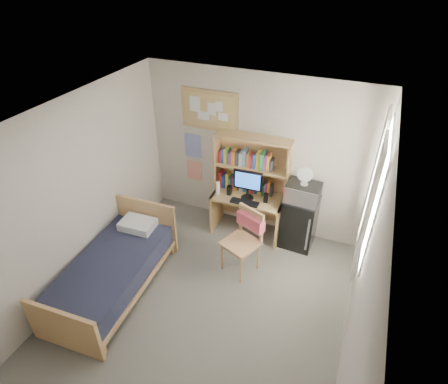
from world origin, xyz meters
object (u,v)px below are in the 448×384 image
at_px(monitor, 248,185).
at_px(microwave, 303,193).
at_px(speaker_right, 266,198).
at_px(bulletin_board, 210,110).
at_px(mini_fridge, 299,222).
at_px(desk, 248,214).
at_px(desk_fan, 305,176).
at_px(desk_chair, 241,243).
at_px(bed, 113,275).
at_px(speaker_left, 229,190).

bearing_deg(monitor, microwave, 2.85).
bearing_deg(speaker_right, bulletin_board, 160.48).
relative_size(mini_fridge, microwave, 1.72).
bearing_deg(desk, monitor, -90.00).
relative_size(speaker_right, desk_fan, 0.56).
relative_size(desk_chair, mini_fridge, 1.20).
relative_size(monitor, microwave, 0.99).
distance_m(desk, microwave, 1.05).
bearing_deg(desk, bed, -126.05).
distance_m(desk_chair, speaker_right, 0.87).
relative_size(bulletin_board, desk_chair, 0.93).
distance_m(mini_fridge, speaker_right, 0.66).
distance_m(speaker_right, desk_fan, 0.72).
distance_m(speaker_left, microwave, 1.16).
xyz_separation_m(microwave, desk_fan, (0.00, 0.00, 0.28)).
height_order(desk, bed, desk).
xyz_separation_m(monitor, microwave, (0.84, 0.08, 0.04)).
bearing_deg(monitor, speaker_right, -0.00).
bearing_deg(monitor, desk_fan, 2.85).
xyz_separation_m(bulletin_board, desk_chair, (0.98, -1.16, -1.42)).
height_order(desk_chair, desk_fan, desk_fan).
xyz_separation_m(desk, microwave, (0.84, 0.02, 0.63)).
relative_size(desk, microwave, 2.31).
height_order(desk, monitor, monitor).
relative_size(monitor, speaker_left, 2.97).
bearing_deg(desk, bulletin_board, 157.46).
relative_size(bed, microwave, 3.92).
relative_size(desk, speaker_right, 7.34).
bearing_deg(desk_chair, speaker_left, 144.15).
height_order(bulletin_board, monitor, bulletin_board).
distance_m(mini_fridge, desk_fan, 0.84).
bearing_deg(mini_fridge, desk, -175.67).
height_order(speaker_left, microwave, microwave).
height_order(desk, microwave, microwave).
height_order(mini_fridge, desk_fan, desk_fan).
height_order(bulletin_board, speaker_right, bulletin_board).
xyz_separation_m(bed, speaker_right, (1.58, 1.86, 0.52)).
xyz_separation_m(desk_chair, bed, (-1.48, -1.04, -0.24)).
xyz_separation_m(monitor, speaker_left, (-0.30, -0.01, -0.16)).
height_order(desk_chair, speaker_left, desk_chair).
distance_m(speaker_left, desk_fan, 1.24).
height_order(bed, microwave, microwave).
distance_m(desk, bed, 2.30).
relative_size(bulletin_board, speaker_left, 5.80).
bearing_deg(desk_fan, monitor, -172.95).
height_order(microwave, desk_fan, desk_fan).
distance_m(desk, mini_fridge, 0.85).
bearing_deg(mini_fridge, bed, -135.54).
relative_size(speaker_right, microwave, 0.32).
height_order(monitor, speaker_right, monitor).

